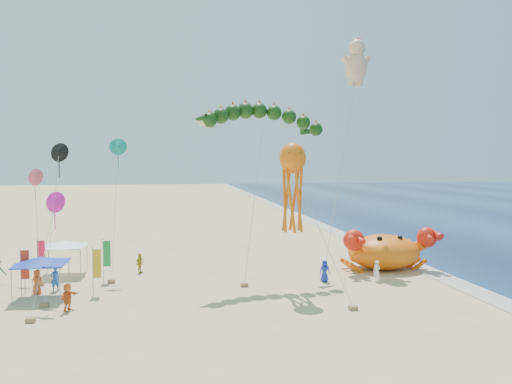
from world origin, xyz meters
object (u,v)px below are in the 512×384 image
crab_inflatable (384,250)px  dragon_kite (260,122)px  octopus_kite (293,181)px  canopy_blue (41,260)px  canopy_white (64,244)px  cherub_kite (356,62)px

crab_inflatable → dragon_kite: (-10.48, -1.21, 10.14)m
crab_inflatable → octopus_kite: bearing=-148.3°
crab_inflatable → canopy_blue: crab_inflatable is taller
dragon_kite → canopy_white: bearing=166.9°
cherub_kite → octopus_kite: bearing=-129.7°
octopus_kite → dragon_kite: bearing=107.8°
octopus_kite → canopy_blue: 17.08m
cherub_kite → canopy_white: size_ratio=5.54×
dragon_kite → cherub_kite: size_ratio=0.66×
canopy_blue → dragon_kite: bearing=12.1°
cherub_kite → canopy_white: 28.56m
cherub_kite → canopy_blue: 29.75m
dragon_kite → canopy_white: 17.81m
canopy_white → canopy_blue: bearing=-90.2°
crab_inflatable → dragon_kite: bearing=-173.4°
dragon_kite → octopus_kite: (1.41, -4.39, -4.17)m
cherub_kite → octopus_kite: size_ratio=1.94×
dragon_kite → crab_inflatable: bearing=6.6°
dragon_kite → octopus_kite: bearing=-72.2°
cherub_kite → octopus_kite: cherub_kite is taller
cherub_kite → canopy_blue: cherub_kite is taller
crab_inflatable → canopy_white: crab_inflatable is taller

